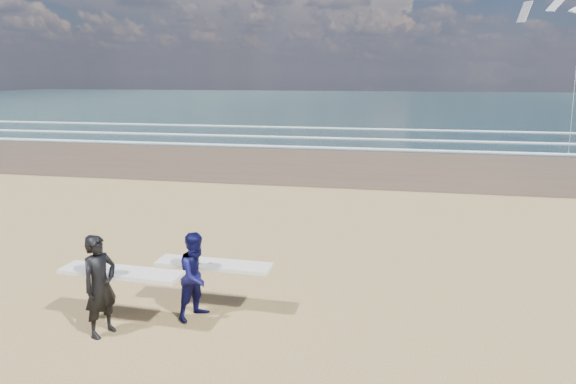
# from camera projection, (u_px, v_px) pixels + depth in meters

# --- Properties ---
(ocean) EXTENTS (220.00, 100.00, 0.02)m
(ocean) POSITION_uv_depth(u_px,v_px,m) (496.00, 104.00, 74.13)
(ocean) COLOR #182F35
(ocean) RESTS_ON ground
(surfer_near) EXTENTS (2.22, 1.04, 1.78)m
(surfer_near) POSITION_uv_depth(u_px,v_px,m) (103.00, 284.00, 8.71)
(surfer_near) COLOR black
(surfer_near) RESTS_ON ground
(surfer_far) EXTENTS (2.21, 1.13, 1.62)m
(surfer_far) POSITION_uv_depth(u_px,v_px,m) (199.00, 274.00, 9.35)
(surfer_far) COLOR #0B0B3D
(surfer_far) RESTS_ON ground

